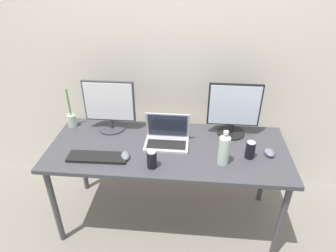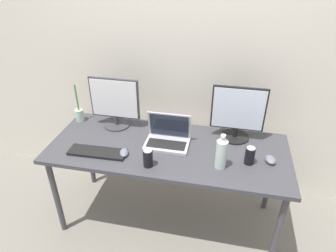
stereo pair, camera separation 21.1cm
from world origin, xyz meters
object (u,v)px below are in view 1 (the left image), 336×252
keyboard_main (98,157)px  mouse_by_keyboard (125,156)px  laptop_silver (167,137)px  monitor_center (234,110)px  water_bottle (224,149)px  bamboo_vase (72,119)px  mouse_by_laptop (269,153)px  work_desk (168,154)px  soda_can_by_laptop (250,150)px  soda_can_near_keyboard (152,159)px  monitor_left (109,105)px

keyboard_main → mouse_by_keyboard: bearing=5.0°
mouse_by_keyboard → laptop_silver: bearing=20.4°
monitor_center → keyboard_main: bearing=-156.6°
monitor_center → water_bottle: (-0.09, -0.38, -0.10)m
bamboo_vase → mouse_by_laptop: bearing=-9.5°
keyboard_main → work_desk: bearing=19.3°
mouse_by_laptop → soda_can_by_laptop: bearing=-175.1°
mouse_by_keyboard → soda_can_near_keyboard: (0.20, -0.08, 0.04)m
laptop_silver → mouse_by_keyboard: 0.35m
monitor_center → keyboard_main: (-0.95, -0.41, -0.20)m
mouse_by_laptop → water_bottle: (-0.33, -0.12, 0.10)m
mouse_by_laptop → bamboo_vase: bamboo_vase is taller
work_desk → water_bottle: (0.39, -0.15, 0.18)m
monitor_center → laptop_silver: size_ratio=1.30×
soda_can_near_keyboard → mouse_by_keyboard: bearing=157.9°
monitor_center → water_bottle: monitor_center is taller
mouse_by_keyboard → mouse_by_laptop: 1.01m
monitor_left → soda_can_near_keyboard: 0.62m
work_desk → monitor_left: (-0.48, 0.21, 0.27)m
work_desk → monitor_center: 0.60m
keyboard_main → soda_can_near_keyboard: size_ratio=3.28×
mouse_by_laptop → water_bottle: 0.37m
soda_can_by_laptop → mouse_by_laptop: bearing=16.2°
work_desk → mouse_by_laptop: bearing=-2.4°
work_desk → soda_can_near_keyboard: (-0.09, -0.24, 0.12)m
keyboard_main → soda_can_by_laptop: soda_can_by_laptop is taller
work_desk → mouse_by_keyboard: mouse_by_keyboard is taller
monitor_left → laptop_silver: bearing=-19.5°
bamboo_vase → laptop_silver: bearing=-12.4°
keyboard_main → bamboo_vase: 0.53m
keyboard_main → soda_can_near_keyboard: 0.40m
laptop_silver → mouse_by_laptop: 0.74m
monitor_center → soda_can_by_laptop: 0.35m
bamboo_vase → monitor_center: bearing=0.2°
soda_can_by_laptop → keyboard_main: bearing=-174.0°
water_bottle → soda_can_by_laptop: water_bottle is taller
mouse_by_laptop → soda_can_by_laptop: (-0.14, -0.04, 0.04)m
work_desk → soda_can_by_laptop: (0.58, -0.07, 0.12)m
monitor_center → laptop_silver: monitor_center is taller
monitor_center → bamboo_vase: bearing=-179.8°
mouse_by_keyboard → bamboo_vase: 0.65m
mouse_by_laptop → soda_can_by_laptop: size_ratio=0.77×
laptop_silver → keyboard_main: bearing=-153.3°
monitor_left → water_bottle: monitor_left is taller
monitor_center → soda_can_by_laptop: monitor_center is taller
monitor_center → soda_can_near_keyboard: bearing=-140.0°
monitor_left → soda_can_near_keyboard: (0.39, -0.46, -0.15)m
laptop_silver → soda_can_by_laptop: laptop_silver is taller
mouse_by_keyboard → monitor_left: bearing=99.6°
soda_can_near_keyboard → laptop_silver: bearing=76.1°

